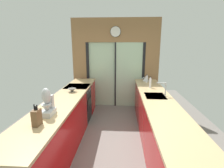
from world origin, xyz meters
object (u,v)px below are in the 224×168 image
mixing_bowl (72,90)px  stand_mixer (47,105)px  kettle (146,78)px  soap_bottle_far (147,79)px  soap_bottle_near (150,83)px  oven_range (78,104)px  knife_block (37,117)px

mixing_bowl → stand_mixer: (0.00, -1.24, 0.12)m
kettle → soap_bottle_far: size_ratio=1.15×
soap_bottle_near → soap_bottle_far: size_ratio=1.20×
mixing_bowl → stand_mixer: size_ratio=0.44×
mixing_bowl → stand_mixer: 1.25m
soap_bottle_near → soap_bottle_far: 0.57m
oven_range → stand_mixer: size_ratio=2.19×
mixing_bowl → knife_block: (-0.00, -1.57, 0.07)m
oven_range → soap_bottle_far: soap_bottle_far is taller
oven_range → soap_bottle_far: size_ratio=4.11×
knife_block → oven_range: bearing=90.5°
stand_mixer → soap_bottle_near: (1.78, 1.73, -0.05)m
soap_bottle_near → soap_bottle_far: soap_bottle_near is taller
kettle → mixing_bowl: bearing=-145.0°
mixing_bowl → kettle: kettle is taller
knife_block → soap_bottle_far: size_ratio=1.29×
kettle → soap_bottle_near: soap_bottle_near is taller
mixing_bowl → stand_mixer: stand_mixer is taller
mixing_bowl → knife_block: size_ratio=0.65×
kettle → soap_bottle_far: soap_bottle_far is taller
kettle → stand_mixer: bearing=-125.6°
stand_mixer → soap_bottle_near: bearing=44.2°
stand_mixer → kettle: 3.06m
kettle → oven_range: bearing=-158.1°
knife_block → soap_bottle_near: size_ratio=1.07×
stand_mixer → soap_bottle_near: 2.48m
knife_block → soap_bottle_near: 2.72m
mixing_bowl → soap_bottle_near: soap_bottle_near is taller
knife_block → stand_mixer: bearing=90.0°
stand_mixer → knife_block: bearing=-90.0°
oven_range → knife_block: 2.17m
stand_mixer → mixing_bowl: bearing=90.0°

